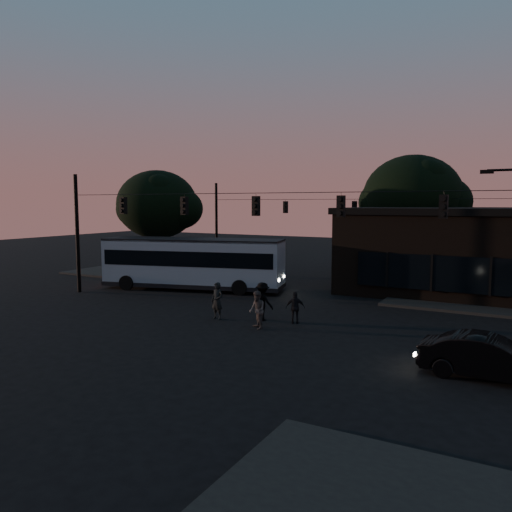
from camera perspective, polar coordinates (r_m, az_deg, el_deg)
The scene contains 13 objects.
ground at distance 22.68m, azimuth -4.95°, elevation -8.50°, with size 120.00×120.00×0.00m, color black.
sidewalk_far_left at distance 41.94m, azimuth -10.18°, elevation -1.73°, with size 14.00×10.00×0.15m, color black.
building at distance 34.45m, azimuth 23.38°, elevation 0.59°, with size 15.40×10.41×5.40m.
tree_behind at distance 41.04m, azimuth 17.43°, elevation 6.49°, with size 7.60×7.60×9.43m.
tree_left at distance 40.79m, azimuth -11.21°, elevation 5.78°, with size 6.40×6.40×8.30m.
signal_rig_near at distance 25.40m, azimuth -0.00°, elevation 3.25°, with size 26.24×0.30×7.50m.
signal_rig_far at distance 40.15m, azimuth 11.15°, elevation 3.83°, with size 26.24×0.30×7.50m.
bus at distance 33.12m, azimuth -7.21°, elevation -0.57°, with size 12.28×5.73×3.37m.
car at distance 18.13m, azimuth 25.12°, elevation -10.48°, with size 1.51×4.33×1.43m, color black.
pedestrian_a at distance 24.63m, azimuth -4.46°, elevation -5.14°, with size 0.67×0.44×1.83m, color black.
pedestrian_b at distance 22.75m, azimuth 0.12°, elevation -6.19°, with size 0.84×0.66×1.73m, color #3F3A39.
pedestrian_c at distance 23.77m, azimuth 4.53°, elevation -5.90°, with size 0.91×0.38×1.55m, color black.
pedestrian_d at distance 24.37m, azimuth 0.74°, elevation -5.21°, with size 1.21×0.69×1.87m, color black.
Camera 1 is at (12.28, -18.19, 5.70)m, focal length 35.00 mm.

